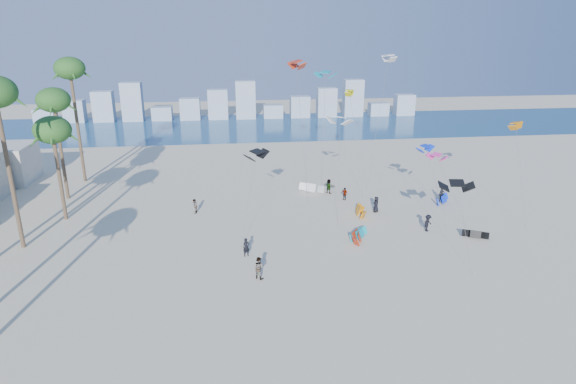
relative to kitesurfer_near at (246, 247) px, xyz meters
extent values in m
plane|color=beige|center=(1.38, -11.54, -0.87)|extent=(220.00, 220.00, 0.00)
plane|color=navy|center=(1.38, 60.46, -0.87)|extent=(220.00, 220.00, 0.00)
imported|color=black|center=(0.00, 0.00, 0.00)|extent=(0.73, 0.60, 1.74)
imported|color=gray|center=(0.84, -4.28, 0.09)|extent=(1.19, 1.16, 1.93)
imported|color=black|center=(14.99, 9.40, 0.04)|extent=(0.99, 1.07, 1.83)
imported|color=gray|center=(12.41, 13.86, -0.10)|extent=(0.91, 0.90, 1.54)
imported|color=black|center=(18.64, 3.46, 0.03)|extent=(1.32, 1.24, 1.80)
imported|color=gray|center=(11.02, 16.53, 0.05)|extent=(1.57, 1.61, 1.84)
imported|color=black|center=(23.76, 11.79, 0.01)|extent=(0.71, 0.53, 1.75)
imported|color=gray|center=(-5.33, 11.50, -0.05)|extent=(0.71, 0.87, 1.65)
cylinder|color=#595959|center=(0.49, 3.59, 3.29)|extent=(2.04, 4.64, 8.33)
cylinder|color=#595959|center=(10.09, 7.47, 4.59)|extent=(0.61, 3.52, 10.93)
cylinder|color=#595959|center=(20.32, 5.90, 3.02)|extent=(1.23, 4.84, 7.79)
cylinder|color=#595959|center=(7.50, 16.30, 7.09)|extent=(0.66, 5.82, 15.93)
cylinder|color=#595959|center=(14.09, 15.71, 5.48)|extent=(1.63, 2.51, 12.71)
cylinder|color=#595959|center=(21.98, 5.80, 2.59)|extent=(2.35, 4.03, 6.93)
cylinder|color=#595959|center=(10.83, 19.78, 6.32)|extent=(1.14, 5.28, 14.39)
cylinder|color=#595959|center=(29.23, 5.40, 4.22)|extent=(0.17, 4.89, 10.18)
cylinder|color=#595959|center=(18.61, -4.09, 2.66)|extent=(0.62, 3.46, 7.08)
cylinder|color=#595959|center=(17.55, 18.73, 7.40)|extent=(2.89, 3.19, 16.54)
cylinder|color=brown|center=(-21.00, 4.46, 6.44)|extent=(0.40, 0.40, 14.61)
cylinder|color=brown|center=(-19.18, 11.46, 4.06)|extent=(0.40, 0.40, 9.85)
ellipsoid|color=#27581F|center=(-19.18, 11.46, 8.98)|extent=(3.80, 3.80, 2.85)
cylinder|color=brown|center=(-20.99, 18.46, 5.10)|extent=(0.40, 0.40, 11.95)
ellipsoid|color=#27581F|center=(-20.99, 18.46, 11.08)|extent=(3.80, 3.80, 2.85)
cylinder|color=brown|center=(-20.80, 25.46, 6.59)|extent=(0.40, 0.40, 14.92)
ellipsoid|color=#27581F|center=(-20.80, 25.46, 14.05)|extent=(3.80, 3.80, 2.85)
cube|color=beige|center=(-31.62, 26.46, 1.63)|extent=(8.00, 7.00, 5.00)
cube|color=#9EADBF|center=(-40.62, 70.46, 0.63)|extent=(4.40, 3.00, 3.00)
cube|color=#9EADBF|center=(-34.42, 70.46, 1.53)|extent=(4.40, 3.00, 4.80)
cube|color=#9EADBF|center=(-28.22, 70.46, 2.43)|extent=(4.40, 3.00, 6.60)
cube|color=#9EADBF|center=(-22.02, 70.46, 3.33)|extent=(4.40, 3.00, 8.40)
cube|color=#9EADBF|center=(-15.82, 70.46, 0.63)|extent=(4.40, 3.00, 3.00)
cube|color=#9EADBF|center=(-9.62, 70.46, 1.53)|extent=(4.40, 3.00, 4.80)
cube|color=#9EADBF|center=(-3.42, 70.46, 2.43)|extent=(4.40, 3.00, 6.60)
cube|color=#9EADBF|center=(2.78, 70.46, 3.33)|extent=(4.40, 3.00, 8.40)
cube|color=#9EADBF|center=(8.98, 70.46, 0.63)|extent=(4.40, 3.00, 3.00)
cube|color=#9EADBF|center=(15.18, 70.46, 1.53)|extent=(4.40, 3.00, 4.80)
cube|color=#9EADBF|center=(21.38, 70.46, 2.43)|extent=(4.40, 3.00, 6.60)
cube|color=#9EADBF|center=(27.58, 70.46, 3.33)|extent=(4.40, 3.00, 8.40)
cube|color=#9EADBF|center=(33.78, 70.46, 0.63)|extent=(4.40, 3.00, 3.00)
cube|color=#9EADBF|center=(39.98, 70.46, 1.53)|extent=(4.40, 3.00, 4.80)
camera|label=1|loc=(-1.12, -40.56, 19.10)|focal=30.45mm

